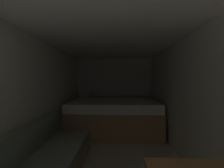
{
  "coord_description": "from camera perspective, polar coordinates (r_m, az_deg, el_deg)",
  "views": [
    {
      "loc": [
        0.12,
        -0.53,
        1.31
      ],
      "look_at": [
        0.01,
        2.47,
        1.24
      ],
      "focal_mm": 28.47,
      "sensor_mm": 36.0,
      "label": 1
    }
  ],
  "objects": [
    {
      "name": "wall_left",
      "position": [
        3.04,
        -23.1,
        -4.84
      ],
      "size": [
        0.05,
        5.56,
        1.97
      ],
      "primitive_type": "cube",
      "color": "silver",
      "rests_on": "ground"
    },
    {
      "name": "ceiling_slab",
      "position": [
        2.82,
        -0.37,
        15.51
      ],
      "size": [
        2.39,
        5.56,
        0.05
      ],
      "primitive_type": "cube",
      "color": "white",
      "rests_on": "wall_left"
    },
    {
      "name": "wall_right",
      "position": [
        2.94,
        23.16,
        -5.04
      ],
      "size": [
        0.05,
        5.56,
        1.97
      ],
      "primitive_type": "cube",
      "color": "silver",
      "rests_on": "ground"
    },
    {
      "name": "ground_plane",
      "position": [
        3.03,
        -0.36,
        -24.21
      ],
      "size": [
        7.56,
        7.56,
        0.0
      ],
      "primitive_type": "plane",
      "color": "beige"
    },
    {
      "name": "bed",
      "position": [
        4.64,
        0.6,
        -9.97
      ],
      "size": [
        2.17,
        1.84,
        0.94
      ],
      "color": "tan",
      "rests_on": "ground"
    },
    {
      "name": "wall_back",
      "position": [
        5.54,
        0.94,
        -1.92
      ],
      "size": [
        2.39,
        0.05,
        1.97
      ],
      "primitive_type": "cube",
      "color": "silver",
      "rests_on": "ground"
    }
  ]
}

